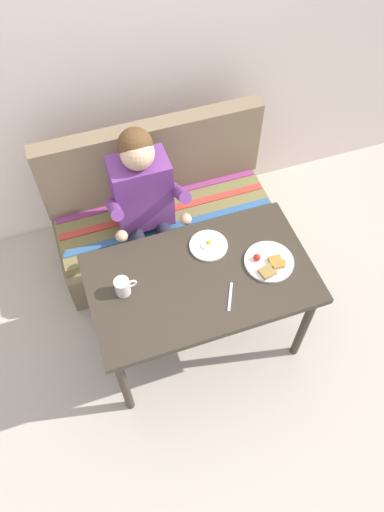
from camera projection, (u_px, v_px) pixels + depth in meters
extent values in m
plane|color=#BAAE9E|center=(199.00, 337.00, 3.15)|extent=(8.00, 8.00, 0.00)
cube|color=beige|center=(129.00, 47.00, 2.76)|extent=(4.40, 0.10, 2.60)
cube|color=#352D23|center=(201.00, 279.00, 2.56)|extent=(1.20, 0.70, 0.04)
cylinder|color=#352D23|center=(124.00, 385.00, 2.61)|extent=(0.05, 0.05, 0.69)
cylinder|color=#352D23|center=(304.00, 327.00, 2.81)|extent=(0.05, 0.05, 0.69)
cylinder|color=#352D23|center=(100.00, 297.00, 2.92)|extent=(0.05, 0.05, 0.69)
cylinder|color=#352D23|center=(264.00, 250.00, 3.12)|extent=(0.05, 0.05, 0.69)
cube|color=#79664D|center=(166.00, 235.00, 3.37)|extent=(1.44, 0.56, 0.40)
cube|color=olive|center=(164.00, 214.00, 3.18)|extent=(1.40, 0.52, 0.06)
cube|color=#79664D|center=(152.00, 159.00, 3.05)|extent=(1.44, 0.12, 0.54)
cube|color=#336099|center=(170.00, 227.00, 3.08)|extent=(1.38, 0.05, 0.01)
cube|color=#C63D33|center=(164.00, 211.00, 3.15)|extent=(1.38, 0.05, 0.01)
cube|color=#93387A|center=(158.00, 196.00, 3.23)|extent=(1.38, 0.05, 0.01)
cube|color=#6B3481|center=(142.00, 192.00, 2.85)|extent=(0.34, 0.22, 0.48)
sphere|color=#DBAD89|center=(137.00, 153.00, 2.57)|extent=(0.19, 0.19, 0.19)
sphere|color=brown|center=(135.00, 145.00, 2.57)|extent=(0.19, 0.19, 0.19)
cylinder|color=#6B3481|center=(114.00, 209.00, 2.68)|extent=(0.07, 0.29, 0.23)
cylinder|color=#6B3481|center=(179.00, 193.00, 2.75)|extent=(0.07, 0.29, 0.23)
sphere|color=#DBAD89|center=(122.00, 236.00, 2.70)|extent=(0.07, 0.07, 0.07)
sphere|color=#DBAD89|center=(186.00, 219.00, 2.77)|extent=(0.07, 0.07, 0.07)
cylinder|color=#232333|center=(139.00, 241.00, 2.94)|extent=(0.09, 0.34, 0.09)
cylinder|color=#232333|center=(150.00, 286.00, 3.06)|extent=(0.08, 0.08, 0.52)
cube|color=black|center=(155.00, 311.00, 3.22)|extent=(0.09, 0.20, 0.05)
cylinder|color=#232333|center=(165.00, 234.00, 2.97)|extent=(0.09, 0.34, 0.09)
cylinder|color=#232333|center=(175.00, 279.00, 3.09)|extent=(0.08, 0.08, 0.52)
cube|color=black|center=(179.00, 304.00, 3.26)|extent=(0.09, 0.20, 0.05)
cylinder|color=white|center=(269.00, 262.00, 2.59)|extent=(0.27, 0.27, 0.02)
cube|color=olive|center=(267.00, 272.00, 2.53)|extent=(0.09, 0.08, 0.02)
cube|color=olive|center=(276.00, 262.00, 2.57)|extent=(0.07, 0.08, 0.02)
sphere|color=red|center=(257.00, 257.00, 2.58)|extent=(0.04, 0.04, 0.04)
ellipsoid|color=#CC6623|center=(281.00, 263.00, 2.56)|extent=(0.06, 0.05, 0.02)
cylinder|color=white|center=(208.00, 246.00, 2.65)|extent=(0.21, 0.21, 0.01)
ellipsoid|color=white|center=(209.00, 244.00, 2.64)|extent=(0.09, 0.08, 0.01)
sphere|color=yellow|center=(209.00, 242.00, 2.64)|extent=(0.03, 0.03, 0.03)
cylinder|color=white|center=(122.00, 287.00, 2.45)|extent=(0.08, 0.08, 0.10)
cylinder|color=brown|center=(121.00, 282.00, 2.42)|extent=(0.07, 0.07, 0.01)
torus|color=white|center=(132.00, 283.00, 2.46)|extent=(0.05, 0.01, 0.05)
cube|color=silver|center=(230.00, 297.00, 2.47)|extent=(0.09, 0.16, 0.00)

